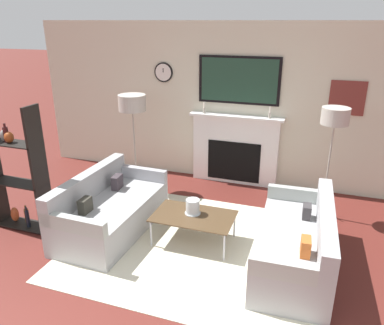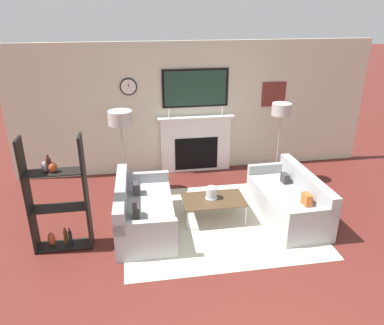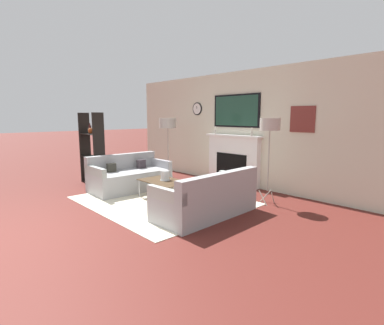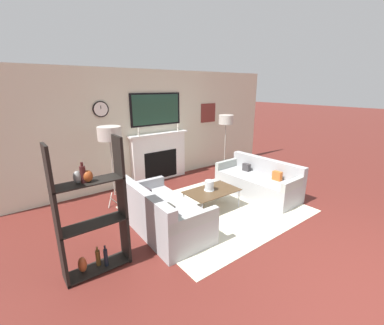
# 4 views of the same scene
# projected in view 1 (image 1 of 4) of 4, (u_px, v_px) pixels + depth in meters

# --- Properties ---
(fireplace_wall) EXTENTS (7.50, 0.28, 2.70)m
(fireplace_wall) POSITION_uv_depth(u_px,v_px,m) (238.00, 112.00, 6.34)
(fireplace_wall) COLOR beige
(fireplace_wall) RESTS_ON ground_plane
(area_rug) EXTENTS (3.08, 2.59, 0.01)m
(area_rug) POSITION_uv_depth(u_px,v_px,m) (196.00, 245.00, 4.78)
(area_rug) COLOR beige
(area_rug) RESTS_ON ground_plane
(couch_left) EXTENTS (0.92, 1.74, 0.79)m
(couch_left) POSITION_uv_depth(u_px,v_px,m) (109.00, 211.00, 5.06)
(couch_left) COLOR #9D9E9F
(couch_left) RESTS_ON ground_plane
(couch_right) EXTENTS (0.86, 1.84, 0.77)m
(couch_right) POSITION_uv_depth(u_px,v_px,m) (297.00, 245.00, 4.31)
(couch_right) COLOR #9D9E9F
(couch_right) RESTS_ON ground_plane
(coffee_table) EXTENTS (1.03, 0.63, 0.38)m
(coffee_table) POSITION_uv_depth(u_px,v_px,m) (194.00, 217.00, 4.75)
(coffee_table) COLOR #4C3823
(coffee_table) RESTS_ON ground_plane
(hurricane_candle) EXTENTS (0.20, 0.20, 0.19)m
(hurricane_candle) POSITION_uv_depth(u_px,v_px,m) (193.00, 207.00, 4.77)
(hurricane_candle) COLOR silver
(hurricane_candle) RESTS_ON coffee_table
(floor_lamp_left) EXTENTS (0.44, 0.44, 1.61)m
(floor_lamp_left) POSITION_uv_depth(u_px,v_px,m) (132.00, 104.00, 5.91)
(floor_lamp_left) COLOR #9E998E
(floor_lamp_left) RESTS_ON ground_plane
(floor_lamp_right) EXTENTS (0.37, 0.37, 1.63)m
(floor_lamp_right) POSITION_uv_depth(u_px,v_px,m) (335.00, 118.00, 4.99)
(floor_lamp_right) COLOR #9E998E
(floor_lamp_right) RESTS_ON ground_plane
(shelf_unit) EXTENTS (0.82, 0.28, 1.74)m
(shelf_unit) POSITION_uv_depth(u_px,v_px,m) (16.00, 173.00, 4.96)
(shelf_unit) COLOR black
(shelf_unit) RESTS_ON ground_plane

